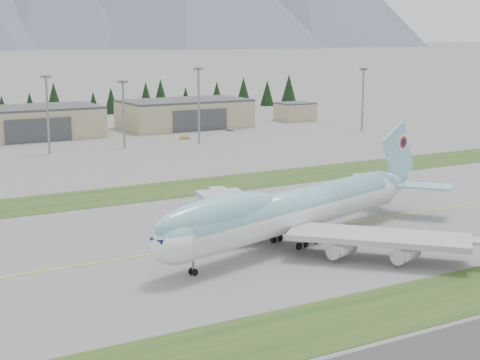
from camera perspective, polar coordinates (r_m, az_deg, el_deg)
ground at (r=136.02m, az=6.09°, el=-3.74°), size 7000.00×7000.00×0.00m
grass_strip_near at (r=108.98m, az=18.00°, el=-8.02°), size 400.00×14.00×0.08m
grass_strip_far at (r=173.44m, az=-2.65°, el=-0.45°), size 400.00×18.00×0.08m
taxiway_line_main at (r=136.02m, az=6.09°, el=-3.74°), size 400.00×0.40×0.02m
boeing_747_freighter at (r=123.79m, az=4.09°, el=-2.32°), size 69.15×57.41×18.24m
hangar_center at (r=265.24m, az=-16.09°, el=4.32°), size 48.00×26.60×10.80m
hangar_right at (r=285.43m, az=-4.30°, el=5.17°), size 48.00×26.60×10.80m
control_shed at (r=308.81m, az=4.29°, el=5.32°), size 14.00×12.00×7.60m
floodlight_masts at (r=227.78m, az=-12.77°, el=6.09°), size 199.80×8.49×24.71m
service_vehicle_b at (r=252.97m, az=-4.29°, el=3.18°), size 3.76×2.94×1.19m
service_vehicle_c at (r=274.68m, az=-0.80°, el=3.84°), size 2.45×3.91×1.05m
conifer_belt at (r=327.61m, az=-16.84°, el=5.80°), size 273.75×15.49×16.91m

